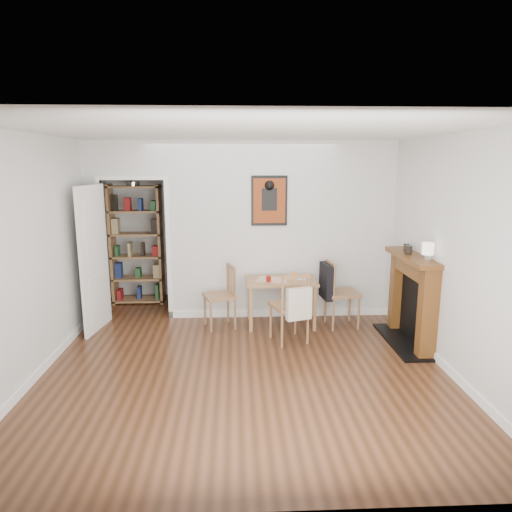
{
  "coord_description": "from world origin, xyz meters",
  "views": [
    {
      "loc": [
        -0.09,
        -5.23,
        2.29
      ],
      "look_at": [
        0.17,
        0.6,
        1.09
      ],
      "focal_mm": 32.0,
      "sensor_mm": 36.0,
      "label": 1
    }
  ],
  "objects_px": {
    "chair_left": "(220,297)",
    "chair_front": "(290,306)",
    "dining_table": "(281,285)",
    "notebook": "(297,277)",
    "ceramic_jar_a": "(409,250)",
    "fireplace": "(413,297)",
    "chair_right": "(341,293)",
    "bookshelf": "(137,245)",
    "ceramic_jar_b": "(406,247)",
    "orange_fruit": "(293,275)",
    "mantel_lamp": "(428,250)",
    "red_glass": "(269,279)"
  },
  "relations": [
    {
      "from": "red_glass",
      "to": "mantel_lamp",
      "type": "relative_size",
      "value": 0.39
    },
    {
      "from": "dining_table",
      "to": "notebook",
      "type": "bearing_deg",
      "value": 20.05
    },
    {
      "from": "dining_table",
      "to": "bookshelf",
      "type": "bearing_deg",
      "value": 151.9
    },
    {
      "from": "chair_front",
      "to": "red_glass",
      "type": "bearing_deg",
      "value": 116.26
    },
    {
      "from": "mantel_lamp",
      "to": "ceramic_jar_a",
      "type": "height_order",
      "value": "mantel_lamp"
    },
    {
      "from": "bookshelf",
      "to": "red_glass",
      "type": "distance_m",
      "value": 2.47
    },
    {
      "from": "ceramic_jar_a",
      "to": "dining_table",
      "type": "bearing_deg",
      "value": 156.15
    },
    {
      "from": "notebook",
      "to": "ceramic_jar_b",
      "type": "xyz_separation_m",
      "value": [
        1.36,
        -0.53,
        0.53
      ]
    },
    {
      "from": "notebook",
      "to": "ceramic_jar_a",
      "type": "xyz_separation_m",
      "value": [
        1.3,
        -0.76,
        0.53
      ]
    },
    {
      "from": "dining_table",
      "to": "ceramic_jar_a",
      "type": "xyz_separation_m",
      "value": [
        1.53,
        -0.68,
        0.62
      ]
    },
    {
      "from": "fireplace",
      "to": "mantel_lamp",
      "type": "bearing_deg",
      "value": -92.23
    },
    {
      "from": "dining_table",
      "to": "chair_front",
      "type": "xyz_separation_m",
      "value": [
        0.05,
        -0.61,
        -0.12
      ]
    },
    {
      "from": "chair_left",
      "to": "red_glass",
      "type": "bearing_deg",
      "value": -6.59
    },
    {
      "from": "dining_table",
      "to": "chair_right",
      "type": "xyz_separation_m",
      "value": [
        0.84,
        -0.08,
        -0.1
      ]
    },
    {
      "from": "orange_fruit",
      "to": "mantel_lamp",
      "type": "relative_size",
      "value": 0.33
    },
    {
      "from": "ceramic_jar_b",
      "to": "fireplace",
      "type": "bearing_deg",
      "value": -86.06
    },
    {
      "from": "chair_right",
      "to": "chair_front",
      "type": "height_order",
      "value": "chair_right"
    },
    {
      "from": "chair_front",
      "to": "chair_left",
      "type": "bearing_deg",
      "value": 148.58
    },
    {
      "from": "chair_front",
      "to": "mantel_lamp",
      "type": "relative_size",
      "value": 4.23
    },
    {
      "from": "chair_front",
      "to": "ceramic_jar_a",
      "type": "distance_m",
      "value": 1.66
    },
    {
      "from": "notebook",
      "to": "mantel_lamp",
      "type": "distance_m",
      "value": 1.91
    },
    {
      "from": "fireplace",
      "to": "ceramic_jar_a",
      "type": "height_order",
      "value": "ceramic_jar_a"
    },
    {
      "from": "chair_left",
      "to": "red_glass",
      "type": "distance_m",
      "value": 0.74
    },
    {
      "from": "notebook",
      "to": "fireplace",
      "type": "bearing_deg",
      "value": -30.28
    },
    {
      "from": "bookshelf",
      "to": "orange_fruit",
      "type": "height_order",
      "value": "bookshelf"
    },
    {
      "from": "orange_fruit",
      "to": "mantel_lamp",
      "type": "bearing_deg",
      "value": -41.19
    },
    {
      "from": "bookshelf",
      "to": "chair_left",
      "type": "bearing_deg",
      "value": -42.16
    },
    {
      "from": "ceramic_jar_a",
      "to": "chair_front",
      "type": "bearing_deg",
      "value": 177.46
    },
    {
      "from": "red_glass",
      "to": "mantel_lamp",
      "type": "height_order",
      "value": "mantel_lamp"
    },
    {
      "from": "mantel_lamp",
      "to": "ceramic_jar_b",
      "type": "xyz_separation_m",
      "value": [
        -0.0,
        0.65,
        -0.09
      ]
    },
    {
      "from": "chair_left",
      "to": "red_glass",
      "type": "relative_size",
      "value": 10.29
    },
    {
      "from": "fireplace",
      "to": "chair_right",
      "type": "bearing_deg",
      "value": 140.09
    },
    {
      "from": "bookshelf",
      "to": "ceramic_jar_a",
      "type": "bearing_deg",
      "value": -26.42
    },
    {
      "from": "dining_table",
      "to": "chair_front",
      "type": "height_order",
      "value": "chair_front"
    },
    {
      "from": "bookshelf",
      "to": "fireplace",
      "type": "height_order",
      "value": "bookshelf"
    },
    {
      "from": "chair_right",
      "to": "orange_fruit",
      "type": "relative_size",
      "value": 13.13
    },
    {
      "from": "bookshelf",
      "to": "ceramic_jar_b",
      "type": "xyz_separation_m",
      "value": [
        3.85,
        -1.65,
        0.24
      ]
    },
    {
      "from": "dining_table",
      "to": "orange_fruit",
      "type": "distance_m",
      "value": 0.26
    },
    {
      "from": "dining_table",
      "to": "notebook",
      "type": "height_order",
      "value": "notebook"
    },
    {
      "from": "chair_right",
      "to": "ceramic_jar_a",
      "type": "bearing_deg",
      "value": -40.98
    },
    {
      "from": "chair_right",
      "to": "bookshelf",
      "type": "relative_size",
      "value": 0.48
    },
    {
      "from": "fireplace",
      "to": "notebook",
      "type": "bearing_deg",
      "value": 149.72
    },
    {
      "from": "chair_left",
      "to": "bookshelf",
      "type": "distance_m",
      "value": 1.94
    },
    {
      "from": "chair_front",
      "to": "fireplace",
      "type": "relative_size",
      "value": 0.75
    },
    {
      "from": "chair_left",
      "to": "ceramic_jar_a",
      "type": "height_order",
      "value": "ceramic_jar_a"
    },
    {
      "from": "chair_left",
      "to": "ceramic_jar_a",
      "type": "xyz_separation_m",
      "value": [
        2.4,
        -0.63,
        0.77
      ]
    },
    {
      "from": "red_glass",
      "to": "ceramic_jar_a",
      "type": "relative_size",
      "value": 0.8
    },
    {
      "from": "chair_left",
      "to": "red_glass",
      "type": "height_order",
      "value": "chair_left"
    },
    {
      "from": "chair_right",
      "to": "notebook",
      "type": "height_order",
      "value": "chair_right"
    },
    {
      "from": "chair_left",
      "to": "chair_front",
      "type": "bearing_deg",
      "value": -31.42
    }
  ]
}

